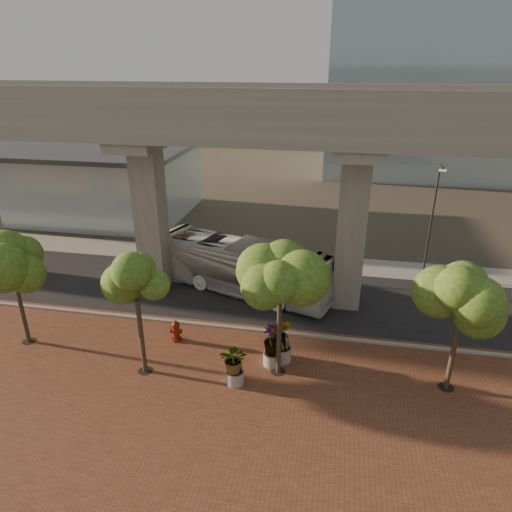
# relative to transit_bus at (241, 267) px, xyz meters

# --- Properties ---
(ground) EXTENTS (160.00, 160.00, 0.00)m
(ground) POSITION_rel_transit_bus_xyz_m (0.50, -2.52, -1.67)
(ground) COLOR #3B362B
(ground) RESTS_ON ground
(brick_plaza) EXTENTS (70.00, 13.00, 0.06)m
(brick_plaza) POSITION_rel_transit_bus_xyz_m (0.50, -10.52, -1.64)
(brick_plaza) COLOR brown
(brick_plaza) RESTS_ON ground
(asphalt_road) EXTENTS (90.00, 8.00, 0.04)m
(asphalt_road) POSITION_rel_transit_bus_xyz_m (0.50, -0.52, -1.65)
(asphalt_road) COLOR black
(asphalt_road) RESTS_ON ground
(curb_strip) EXTENTS (70.00, 0.25, 0.16)m
(curb_strip) POSITION_rel_transit_bus_xyz_m (0.50, -4.52, -1.59)
(curb_strip) COLOR gray
(curb_strip) RESTS_ON ground
(far_sidewalk) EXTENTS (90.00, 3.00, 0.06)m
(far_sidewalk) POSITION_rel_transit_bus_xyz_m (0.50, 4.98, -1.64)
(far_sidewalk) COLOR gray
(far_sidewalk) RESTS_ON ground
(transit_viaduct) EXTENTS (72.00, 5.60, 12.40)m
(transit_viaduct) POSITION_rel_transit_bus_xyz_m (0.50, -0.52, 5.61)
(transit_viaduct) COLOR #9C988E
(transit_viaduct) RESTS_ON ground
(station_pavilion) EXTENTS (23.00, 13.00, 6.30)m
(station_pavilion) POSITION_rel_transit_bus_xyz_m (-19.50, 13.48, 1.55)
(station_pavilion) COLOR silver
(station_pavilion) RESTS_ON ground
(transit_bus) EXTENTS (12.26, 6.52, 3.34)m
(transit_bus) POSITION_rel_transit_bus_xyz_m (0.00, 0.00, 0.00)
(transit_bus) COLOR silver
(transit_bus) RESTS_ON ground
(fire_hydrant) EXTENTS (0.59, 0.53, 1.18)m
(fire_hydrant) POSITION_rel_transit_bus_xyz_m (-2.14, -6.20, -1.04)
(fire_hydrant) COLOR maroon
(fire_hydrant) RESTS_ON ground
(planter_front) EXTENTS (1.83, 1.83, 2.01)m
(planter_front) POSITION_rel_transit_bus_xyz_m (1.65, -8.97, -0.39)
(planter_front) COLOR gray
(planter_front) RESTS_ON ground
(planter_right) EXTENTS (2.05, 2.05, 2.19)m
(planter_right) POSITION_rel_transit_bus_xyz_m (3.10, -7.31, -0.28)
(planter_right) COLOR gray
(planter_right) RESTS_ON ground
(planter_left) EXTENTS (2.11, 2.11, 2.32)m
(planter_left) POSITION_rel_transit_bus_xyz_m (3.50, -6.86, -0.21)
(planter_left) COLOR #AAA299
(planter_left) RESTS_ON ground
(street_tree_far_west) EXTENTS (3.59, 3.59, 6.16)m
(street_tree_far_west) POSITION_rel_transit_bus_xyz_m (-9.71, -7.75, 2.89)
(street_tree_far_west) COLOR #4B382B
(street_tree_far_west) RESTS_ON ground
(street_tree_near_west) EXTENTS (3.06, 3.06, 6.13)m
(street_tree_near_west) POSITION_rel_transit_bus_xyz_m (-2.72, -8.93, 3.10)
(street_tree_near_west) COLOR #4B382B
(street_tree_near_west) RESTS_ON ground
(street_tree_near_east) EXTENTS (3.80, 3.80, 6.63)m
(street_tree_near_east) POSITION_rel_transit_bus_xyz_m (3.47, -7.81, 3.26)
(street_tree_near_east) COLOR #4B382B
(street_tree_near_east) RESTS_ON ground
(street_tree_far_east) EXTENTS (3.60, 3.60, 6.02)m
(street_tree_far_east) POSITION_rel_transit_bus_xyz_m (11.06, -7.53, 2.75)
(street_tree_far_east) COLOR #4B382B
(street_tree_far_east) RESTS_ON ground
(streetlamp_west) EXTENTS (0.45, 1.33, 9.15)m
(streetlamp_west) POSITION_rel_transit_bus_xyz_m (-8.27, 3.02, 3.67)
(streetlamp_west) COLOR #313035
(streetlamp_west) RESTS_ON ground
(streetlamp_east) EXTENTS (0.38, 1.11, 7.67)m
(streetlamp_east) POSITION_rel_transit_bus_xyz_m (11.65, 4.06, 2.81)
(streetlamp_east) COLOR #313035
(streetlamp_east) RESTS_ON ground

